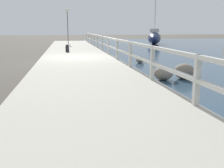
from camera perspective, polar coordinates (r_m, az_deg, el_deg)
ground_plane at (r=13.14m, az=-7.33°, el=4.55°), size 120.00×120.00×0.00m
dock_walkway at (r=13.13m, az=-7.35°, el=5.19°), size 3.63×36.00×0.29m
railing at (r=13.25m, az=0.09°, el=8.72°), size 0.10×32.50×0.93m
boulder_water_edge at (r=9.24m, az=15.41°, el=2.72°), size 0.69×0.62×0.51m
boulder_downstream at (r=13.14m, az=6.11°, el=5.27°), size 0.42×0.38×0.31m
boulder_upstream at (r=8.80m, az=11.16°, el=2.34°), size 0.63×0.56×0.47m
mooring_bollard at (r=16.10m, az=-9.71°, el=7.71°), size 0.22×0.22×0.47m
dock_lamp at (r=25.79m, az=-9.69°, el=14.11°), size 0.28×0.28×3.19m
sailboat_navy at (r=29.45m, az=9.21°, el=9.92°), size 3.17×5.63×5.96m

